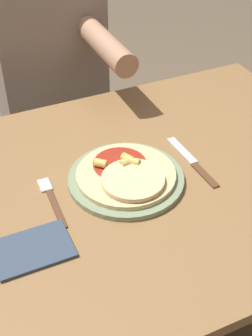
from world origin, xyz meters
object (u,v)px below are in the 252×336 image
dining_table (134,214)px  knife (193,162)px  plate (126,179)px  pizza (127,174)px  person_diner (51,72)px  fork (51,199)px

dining_table → knife: size_ratio=5.34×
dining_table → plate: (-0.02, 0.01, 0.12)m
pizza → knife: pizza is taller
knife → pizza: bearing=179.9°
knife → plate: bearing=178.2°
pizza → knife: bearing=-0.1°
plate → person_diner: person_diner is taller
fork → knife: same height
plate → person_diner: bearing=88.2°
dining_table → pizza: pizza is taller
pizza → person_diner: (0.02, 0.68, -0.06)m
dining_table → fork: bearing=173.9°
plate → dining_table: bearing=-26.5°
plate → fork: (-0.18, 0.01, -0.00)m
plate → knife: size_ratio=1.25×
dining_table → pizza: (-0.02, 0.00, 0.13)m
knife → person_diner: person_diner is taller
person_diner → pizza: bearing=-91.8°
fork → plate: bearing=-3.7°
plate → person_diner: size_ratio=0.23×
plate → knife: 0.18m
dining_table → fork: fork is taller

